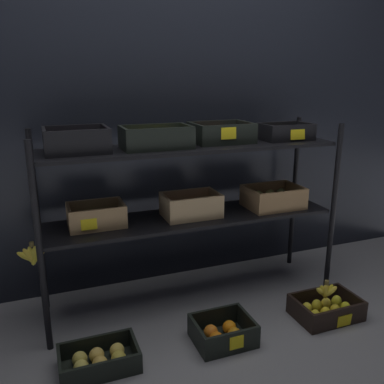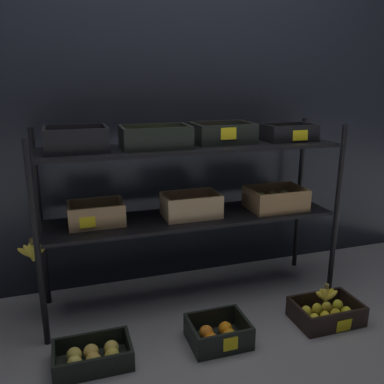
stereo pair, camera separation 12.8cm
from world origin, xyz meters
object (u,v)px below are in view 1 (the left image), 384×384
(crate_ground_apple_gold, at_px, (99,360))
(banana_bunch_loose, at_px, (326,291))
(display_rack, at_px, (191,179))
(crate_ground_lemon, at_px, (326,309))
(crate_ground_orange, at_px, (223,333))

(crate_ground_apple_gold, relative_size, banana_bunch_loose, 2.57)
(display_rack, distance_m, crate_ground_lemon, 1.08)
(display_rack, bearing_deg, banana_bunch_loose, -36.75)
(crate_ground_apple_gold, xyz_separation_m, banana_bunch_loose, (1.28, -0.03, 0.12))
(crate_ground_lemon, distance_m, banana_bunch_loose, 0.12)
(crate_ground_lemon, bearing_deg, banana_bunch_loose, -178.96)
(crate_ground_apple_gold, height_order, banana_bunch_loose, banana_bunch_loose)
(crate_ground_apple_gold, bearing_deg, banana_bunch_loose, -1.22)
(crate_ground_lemon, xyz_separation_m, banana_bunch_loose, (-0.01, -0.00, 0.12))
(banana_bunch_loose, bearing_deg, crate_ground_apple_gold, 178.78)
(display_rack, distance_m, crate_ground_apple_gold, 1.07)
(crate_ground_lemon, bearing_deg, crate_ground_orange, 179.77)
(crate_ground_orange, height_order, crate_ground_lemon, crate_ground_orange)
(display_rack, xyz_separation_m, crate_ground_lemon, (0.65, -0.48, -0.72))
(crate_ground_apple_gold, relative_size, crate_ground_lemon, 1.00)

